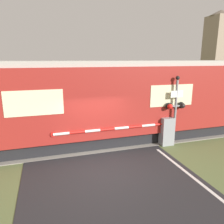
% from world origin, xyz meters
% --- Properties ---
extents(ground_plane, '(80.00, 80.00, 0.00)m').
position_xyz_m(ground_plane, '(0.00, 0.00, 0.00)').
color(ground_plane, '#5B6B3D').
extents(track_bed, '(36.00, 3.20, 0.13)m').
position_xyz_m(track_bed, '(0.00, 3.00, 0.02)').
color(track_bed, gray).
rests_on(track_bed, ground_plane).
extents(train, '(21.70, 3.06, 3.92)m').
position_xyz_m(train, '(3.58, 3.00, 2.00)').
color(train, black).
rests_on(train, ground_plane).
extents(crossing_barrier, '(5.58, 0.44, 1.34)m').
position_xyz_m(crossing_barrier, '(3.01, 1.45, 0.73)').
color(crossing_barrier, gray).
rests_on(crossing_barrier, ground_plane).
extents(signal_post, '(0.96, 0.26, 3.27)m').
position_xyz_m(signal_post, '(3.70, 1.28, 1.87)').
color(signal_post, gray).
rests_on(signal_post, ground_plane).
extents(distant_building, '(3.32, 3.32, 10.63)m').
position_xyz_m(distant_building, '(22.27, 19.59, 5.39)').
color(distant_building, gray).
rests_on(distant_building, ground_plane).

